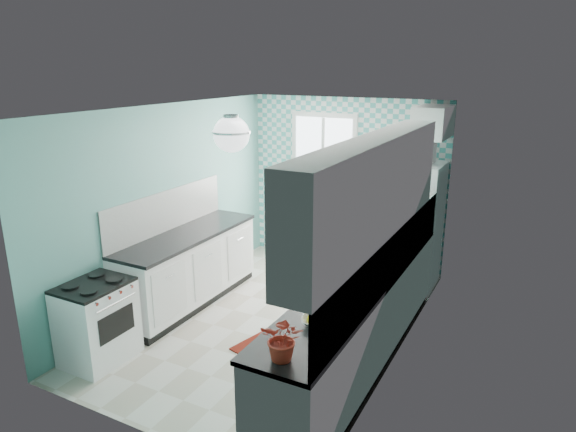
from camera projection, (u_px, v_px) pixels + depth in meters
The scene contains 26 objects.
floor at pixel (275, 321), 6.15m from camera, with size 3.00×4.40×0.02m, color silver.
ceiling at pixel (273, 107), 5.43m from camera, with size 3.00×4.40×0.02m, color white.
wall_back at pixel (346, 183), 7.67m from camera, with size 3.00×0.02×2.50m, color #61A39B.
wall_front at pixel (133, 296), 3.91m from camera, with size 3.00×0.02×2.50m, color #61A39B.
wall_left at pixel (169, 205), 6.46m from camera, with size 0.02×4.40×2.50m, color #61A39B.
wall_right at pixel (406, 242), 5.12m from camera, with size 0.02×4.40×2.50m, color #61A39B.
accent_wall at pixel (345, 183), 7.65m from camera, with size 3.00×0.01×2.50m, color #4DB6B1.
window at pixel (323, 161), 7.69m from camera, with size 1.04×0.05×1.44m.
backsplash_right at pixel (392, 259), 4.80m from camera, with size 0.02×3.60×0.51m, color white.
backsplash_left at pixel (167, 211), 6.40m from camera, with size 0.02×2.15×0.51m, color white.
upper_cabinets_right at pixel (373, 189), 4.50m from camera, with size 0.33×3.20×0.90m, color white.
upper_cabinet_fridge at pixel (433, 122), 6.48m from camera, with size 0.40×0.74×0.40m, color white.
ceiling_light at pixel (231, 134), 4.80m from camera, with size 0.34×0.34×0.35m.
base_cabinets_right at pixel (359, 324), 5.14m from camera, with size 0.60×3.60×0.90m, color white.
countertop_right at pixel (360, 280), 5.02m from camera, with size 0.63×3.60×0.04m, color black.
base_cabinets_left at pixel (189, 270), 6.49m from camera, with size 0.60×2.15×0.90m, color white.
countertop_left at pixel (188, 235), 6.35m from camera, with size 0.63×2.15×0.04m, color black.
fridge at pixel (410, 225), 6.94m from camera, with size 0.75×0.74×1.71m.
stove at pixel (97, 321), 5.23m from camera, with size 0.55×0.69×0.83m.
sink at pixel (390, 250), 5.81m from camera, with size 0.52×0.44×0.53m.
rug at pixel (278, 343), 5.64m from camera, with size 0.63×0.89×0.01m, color #760D03.
dish_towel at pixel (351, 293), 5.77m from camera, with size 0.01×0.22×0.34m, color #5EC0A1.
fruit_bowl at pixel (317, 321), 4.11m from camera, with size 0.25×0.25×0.06m, color white.
potted_plant at pixel (284, 338), 3.59m from camera, with size 0.30×0.26×0.34m, color #A41F1C.
soap_bottle at pixel (403, 233), 6.06m from camera, with size 0.08×0.08×0.18m, color #AEC5CB.
microwave at pixel (416, 153), 6.66m from camera, with size 0.47×0.32×0.26m, color white.
Camera 1 is at (2.71, -4.83, 2.95)m, focal length 32.00 mm.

